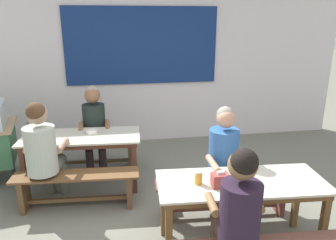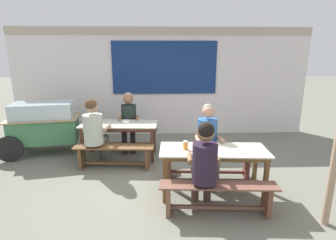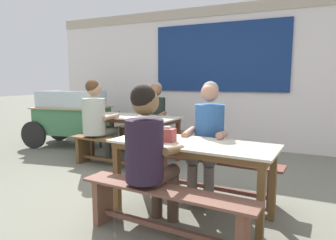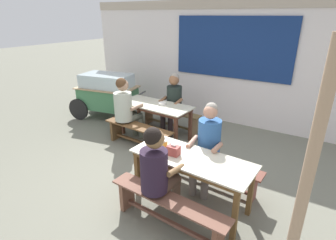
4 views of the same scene
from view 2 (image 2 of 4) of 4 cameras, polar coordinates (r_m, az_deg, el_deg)
The scene contains 16 objects.
ground_plane at distance 4.55m, azimuth -0.95°, elevation -13.52°, with size 40.00×40.00×0.00m, color slate.
backdrop_wall at distance 6.92m, azimuth -1.45°, elevation 8.70°, with size 7.58×0.23×2.75m.
dining_table_far at distance 5.47m, azimuth -10.48°, elevation -1.54°, with size 1.57×0.74×0.73m.
dining_table_near at distance 4.04m, azimuth 9.76°, elevation -7.31°, with size 1.63×0.73×0.73m.
bench_far_back at distance 6.08m, azimuth -9.30°, elevation -3.44°, with size 1.49×0.35×0.44m.
bench_far_front at distance 5.08m, azimuth -11.53°, elevation -7.08°, with size 1.50×0.40×0.44m.
bench_near_back at distance 4.67m, azimuth 8.64°, elevation -8.94°, with size 1.59×0.36×0.44m.
bench_near_front at distance 3.71m, azimuth 10.73°, elevation -15.63°, with size 1.58×0.36×0.44m.
food_cart at distance 6.24m, azimuth -25.31°, elevation -0.68°, with size 1.86×1.11×1.11m.
person_right_near_table at distance 4.45m, azimuth 8.60°, elevation -3.99°, with size 0.45×0.55×1.31m.
person_left_back_turned at distance 5.08m, azimuth -15.62°, elevation -1.79°, with size 0.50×0.60×1.33m.
person_near_front at distance 3.53m, azimuth 7.83°, elevation -8.78°, with size 0.46×0.56×1.30m.
person_center_facing at distance 5.88m, azimuth -8.49°, elevation 0.53°, with size 0.45×0.57×1.29m.
tissue_box at distance 3.88m, azimuth 6.62°, elevation -5.78°, with size 0.16×0.11×0.15m.
condiment_jar at distance 3.94m, azimuth 3.80°, elevation -5.47°, with size 0.07×0.07×0.13m.
soup_bowl at distance 5.48m, azimuth -9.05°, elevation -0.33°, with size 0.15×0.15×0.05m, color silver.
Camera 2 is at (-0.07, -4.02, 2.13)m, focal length 28.19 mm.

